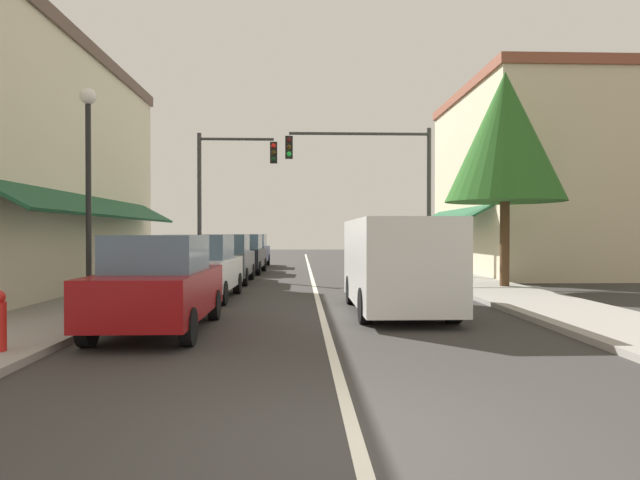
{
  "coord_description": "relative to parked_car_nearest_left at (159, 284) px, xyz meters",
  "views": [
    {
      "loc": [
        -0.48,
        -4.61,
        1.79
      ],
      "look_at": [
        0.17,
        13.29,
        1.59
      ],
      "focal_mm": 31.04,
      "sensor_mm": 36.0,
      "label": 1
    }
  ],
  "objects": [
    {
      "name": "parked_car_third_left",
      "position": [
        -0.12,
        10.13,
        0.0
      ],
      "size": [
        1.79,
        4.1,
        1.77
      ],
      "rotation": [
        0.0,
        0.0,
        0.0
      ],
      "color": "#4C5156",
      "rests_on": "ground"
    },
    {
      "name": "parked_car_far_left",
      "position": [
        0.02,
        15.02,
        0.0
      ],
      "size": [
        1.86,
        4.14,
        1.77
      ],
      "rotation": [
        0.0,
        0.0,
        -0.02
      ],
      "color": "black",
      "rests_on": "ground"
    },
    {
      "name": "parked_car_nearest_left",
      "position": [
        0.0,
        0.0,
        0.0
      ],
      "size": [
        1.79,
        4.1,
        1.77
      ],
      "rotation": [
        0.0,
        0.0,
        0.0
      ],
      "color": "maroon",
      "rests_on": "ground"
    },
    {
      "name": "tree_right_near",
      "position": [
        9.13,
        7.29,
        4.0
      ],
      "size": [
        3.78,
        3.78,
        6.98
      ],
      "color": "#4C331E",
      "rests_on": "ground"
    },
    {
      "name": "parked_car_distant_left",
      "position": [
        -0.07,
        19.93,
        0.0
      ],
      "size": [
        1.84,
        4.13,
        1.77
      ],
      "rotation": [
        0.0,
        0.0,
        -0.02
      ],
      "color": "navy",
      "rests_on": "ground"
    },
    {
      "name": "ground_plane",
      "position": [
        3.06,
        12.44,
        -0.88
      ],
      "size": [
        80.0,
        80.0,
        0.0
      ],
      "primitive_type": "plane",
      "color": "#33302D"
    },
    {
      "name": "parked_car_second_left",
      "position": [
        -0.13,
        5.05,
        0.0
      ],
      "size": [
        1.86,
        4.14,
        1.77
      ],
      "rotation": [
        0.0,
        0.0,
        -0.02
      ],
      "color": "silver",
      "rests_on": "ground"
    },
    {
      "name": "sidewalk_left",
      "position": [
        -2.44,
        12.44,
        -0.82
      ],
      "size": [
        2.6,
        56.0,
        0.12
      ],
      "primitive_type": "cube",
      "color": "gray",
      "rests_on": "ground"
    },
    {
      "name": "sidewalk_right",
      "position": [
        8.56,
        12.44,
        -0.82
      ],
      "size": [
        2.6,
        56.0,
        0.12
      ],
      "primitive_type": "cube",
      "color": "gray",
      "rests_on": "ground"
    },
    {
      "name": "traffic_signal_mast_arm",
      "position": [
        5.84,
        12.24,
        3.34
      ],
      "size": [
        5.96,
        0.5,
        6.12
      ],
      "color": "#333333",
      "rests_on": "ground"
    },
    {
      "name": "storefront_right_block",
      "position": [
        12.68,
        14.44,
        3.28
      ],
      "size": [
        6.97,
        10.2,
        8.31
      ],
      "color": "beige",
      "rests_on": "ground"
    },
    {
      "name": "van_in_lane",
      "position": [
        4.76,
        2.35,
        0.27
      ],
      "size": [
        2.02,
        5.19,
        2.12
      ],
      "rotation": [
        0.0,
        0.0,
        -0.0
      ],
      "color": "silver",
      "rests_on": "ground"
    },
    {
      "name": "traffic_signal_left_corner",
      "position": [
        -0.67,
        13.66,
        3.15
      ],
      "size": [
        3.43,
        0.5,
        6.11
      ],
      "color": "#333333",
      "rests_on": "ground"
    },
    {
      "name": "storefront_left_block",
      "position": [
        -6.03,
        6.44,
        2.91
      ],
      "size": [
        5.89,
        14.2,
        7.57
      ],
      "color": "beige",
      "rests_on": "ground"
    },
    {
      "name": "street_lamp_left_near",
      "position": [
        -2.12,
        2.27,
        2.48
      ],
      "size": [
        0.36,
        0.36,
        5.02
      ],
      "color": "black",
      "rests_on": "ground"
    },
    {
      "name": "lane_center_stripe",
      "position": [
        3.06,
        12.44,
        -0.88
      ],
      "size": [
        0.14,
        52.0,
        0.01
      ],
      "primitive_type": "cube",
      "color": "silver",
      "rests_on": "ground"
    }
  ]
}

